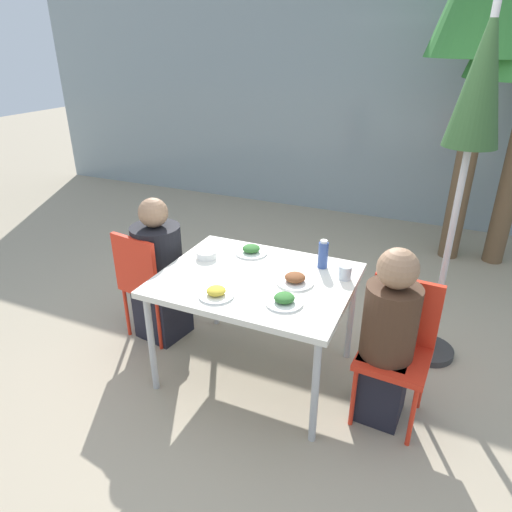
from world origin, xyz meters
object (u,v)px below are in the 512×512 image
(chair_right, at_px, (398,340))
(closed_umbrella, at_px, (477,106))
(person_right, at_px, (387,341))
(person_left, at_px, (159,275))
(chair_left, at_px, (147,278))
(drinking_cup, at_px, (345,273))
(salad_bowl, at_px, (206,254))
(bottle, at_px, (323,255))

(chair_right, distance_m, closed_umbrella, 1.45)
(person_right, bearing_deg, person_left, -2.68)
(chair_left, height_order, person_right, person_right)
(person_left, relative_size, drinking_cup, 12.69)
(person_left, xyz_separation_m, drinking_cup, (1.38, 0.07, 0.27))
(chair_right, bearing_deg, salad_bowl, -0.75)
(person_right, bearing_deg, chair_left, -0.19)
(chair_left, xyz_separation_m, bottle, (1.27, 0.24, 0.33))
(bottle, distance_m, drinking_cup, 0.21)
(person_left, distance_m, drinking_cup, 1.41)
(chair_right, xyz_separation_m, bottle, (-0.57, 0.29, 0.33))
(chair_left, relative_size, bottle, 4.48)
(salad_bowl, bearing_deg, bottle, 13.18)
(person_left, height_order, person_right, person_right)
(chair_right, distance_m, bottle, 0.72)
(bottle, bearing_deg, chair_right, -26.82)
(person_right, height_order, closed_umbrella, closed_umbrella)
(chair_left, bearing_deg, chair_right, 7.64)
(chair_left, relative_size, chair_right, 1.00)
(chair_right, xyz_separation_m, closed_umbrella, (0.18, 0.69, 1.26))
(drinking_cup, bearing_deg, closed_umbrella, 41.33)
(drinking_cup, xyz_separation_m, salad_bowl, (-0.96, -0.08, -0.02))
(bottle, bearing_deg, salad_bowl, -166.82)
(person_right, xyz_separation_m, drinking_cup, (-0.33, 0.26, 0.25))
(person_right, relative_size, closed_umbrella, 0.48)
(closed_umbrella, distance_m, bottle, 1.26)
(drinking_cup, bearing_deg, salad_bowl, -175.04)
(bottle, height_order, drinking_cup, bottle)
(bottle, xyz_separation_m, salad_bowl, (-0.78, -0.18, -0.07))
(closed_umbrella, xyz_separation_m, drinking_cup, (-0.57, -0.50, -0.98))
(chair_right, bearing_deg, chair_left, 2.31)
(chair_left, distance_m, closed_umbrella, 2.47)
(person_left, relative_size, chair_right, 1.28)
(closed_umbrella, relative_size, bottle, 11.96)
(chair_right, distance_m, salad_bowl, 1.38)
(chair_left, height_order, salad_bowl, chair_left)
(chair_right, relative_size, closed_umbrella, 0.37)
(bottle, relative_size, salad_bowl, 1.39)
(closed_umbrella, bearing_deg, person_left, -163.57)
(drinking_cup, bearing_deg, person_right, -38.16)
(person_left, bearing_deg, person_right, 2.65)
(person_right, distance_m, salad_bowl, 1.33)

